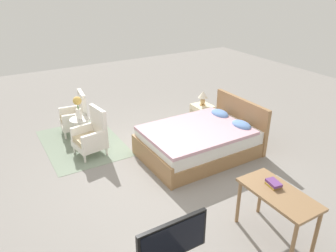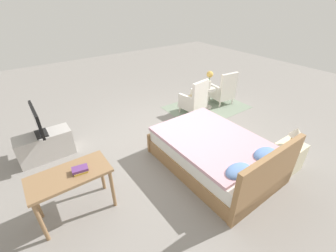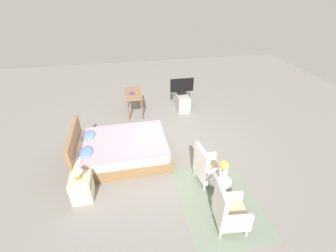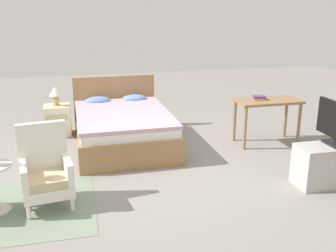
% 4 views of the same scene
% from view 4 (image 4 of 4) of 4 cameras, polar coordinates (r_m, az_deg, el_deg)
% --- Properties ---
extents(ground_plane, '(16.00, 16.00, 0.00)m').
position_cam_4_polar(ground_plane, '(5.52, -3.04, -6.23)').
color(ground_plane, gray).
extents(bed, '(1.49, 2.17, 0.96)m').
position_cam_4_polar(bed, '(6.41, -6.64, -0.12)').
color(bed, '#997047').
rests_on(bed, ground_plane).
extents(armchair_by_window_right, '(0.61, 0.61, 0.92)m').
position_cam_4_polar(armchair_by_window_right, '(4.66, -17.28, -6.50)').
color(armchair_by_window_right, white).
rests_on(armchair_by_window_right, floor_rug).
extents(nightstand, '(0.44, 0.41, 0.52)m').
position_cam_4_polar(nightstand, '(7.13, -15.70, 0.83)').
color(nightstand, beige).
rests_on(nightstand, ground_plane).
extents(table_lamp, '(0.22, 0.22, 0.33)m').
position_cam_4_polar(table_lamp, '(7.02, -16.01, 4.57)').
color(table_lamp, tan).
rests_on(table_lamp, nightstand).
extents(tv_stand, '(0.96, 0.40, 0.52)m').
position_cam_4_polar(tv_stand, '(5.41, 22.79, -5.15)').
color(tv_stand, '#B7B2AD').
rests_on(tv_stand, ground_plane).
extents(vanity_desk, '(1.04, 0.52, 0.73)m').
position_cam_4_polar(vanity_desk, '(6.56, 14.25, 2.79)').
color(vanity_desk, '#8E6B47').
rests_on(vanity_desk, ground_plane).
extents(book_stack, '(0.22, 0.17, 0.06)m').
position_cam_4_polar(book_stack, '(6.51, 13.05, 4.03)').
color(book_stack, '#B79333').
rests_on(book_stack, vanity_desk).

